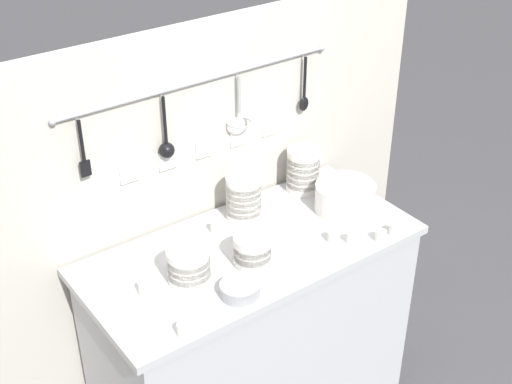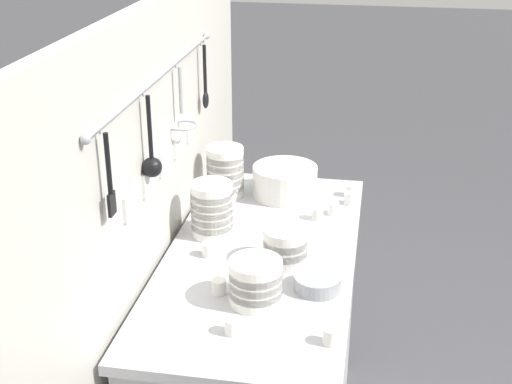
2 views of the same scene
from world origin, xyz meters
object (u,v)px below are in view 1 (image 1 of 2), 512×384
object	(u,v)px
bowl_stack_nested_right	(252,250)
cup_edge_near	(179,257)
cup_by_caddy	(333,236)
bowl_stack_wide_centre	(244,197)
plate_stack	(345,197)
cup_centre	(381,236)
cup_front_left	(394,230)
cup_beside_plates	(352,238)
cup_back_right	(216,227)
bowl_stack_short_front	(303,170)
cup_front_right	(184,329)
steel_mixing_bowl	(240,289)
cup_mid_row	(145,288)
bowl_stack_back_corner	(189,265)

from	to	relation	value
bowl_stack_nested_right	cup_edge_near	distance (m)	0.26
cup_edge_near	cup_by_caddy	world-z (taller)	same
bowl_stack_wide_centre	cup_edge_near	world-z (taller)	bowl_stack_wide_centre
plate_stack	cup_centre	world-z (taller)	plate_stack
cup_edge_near	cup_by_caddy	distance (m)	0.56
bowl_stack_nested_right	cup_front_left	world-z (taller)	bowl_stack_nested_right
cup_beside_plates	bowl_stack_wide_centre	bearing A→B (deg)	120.41
cup_centre	cup_back_right	bearing A→B (deg)	138.50
bowl_stack_short_front	cup_front_right	world-z (taller)	bowl_stack_short_front
cup_back_right	cup_front_right	size ratio (longest dim) A/B	1.00
steel_mixing_bowl	cup_back_right	size ratio (longest dim) A/B	3.07
bowl_stack_short_front	cup_edge_near	size ratio (longest dim) A/B	4.24
cup_back_right	cup_mid_row	distance (m)	0.41
plate_stack	cup_centre	xyz separation A→B (m)	(-0.04, -0.23, -0.03)
cup_centre	steel_mixing_bowl	bearing A→B (deg)	174.50
bowl_stack_wide_centre	cup_back_right	world-z (taller)	bowl_stack_wide_centre
bowl_stack_nested_right	bowl_stack_short_front	bearing A→B (deg)	31.67
bowl_stack_back_corner	cup_front_left	distance (m)	0.78
bowl_stack_nested_right	cup_front_left	distance (m)	0.55
plate_stack	cup_front_right	size ratio (longest dim) A/B	5.33
cup_centre	cup_back_right	xyz separation A→B (m)	(-0.45, 0.40, 0.00)
bowl_stack_short_front	cup_back_right	size ratio (longest dim) A/B	4.24
bowl_stack_short_front	cup_edge_near	xyz separation A→B (m)	(-0.65, -0.12, -0.07)
bowl_stack_back_corner	plate_stack	distance (m)	0.71
cup_beside_plates	steel_mixing_bowl	bearing A→B (deg)	179.38
cup_centre	cup_front_left	bearing A→B (deg)	0.00
bowl_stack_wide_centre	bowl_stack_short_front	xyz separation A→B (m)	(0.31, 0.02, 0.00)
plate_stack	cup_edge_near	world-z (taller)	plate_stack
bowl_stack_short_front	cup_mid_row	size ratio (longest dim) A/B	4.24
cup_edge_near	cup_beside_plates	bearing A→B (deg)	-25.69
bowl_stack_wide_centre	steel_mixing_bowl	world-z (taller)	bowl_stack_wide_centre
bowl_stack_wide_centre	cup_by_caddy	xyz separation A→B (m)	(0.17, -0.32, -0.07)
steel_mixing_bowl	cup_edge_near	xyz separation A→B (m)	(-0.07, 0.26, 0.00)
cup_back_right	bowl_stack_nested_right	bearing A→B (deg)	-90.61
cup_mid_row	cup_front_right	bearing A→B (deg)	-89.82
plate_stack	cup_front_left	size ratio (longest dim) A/B	5.33
bowl_stack_back_corner	cup_edge_near	distance (m)	0.12
cup_centre	cup_mid_row	xyz separation A→B (m)	(-0.83, 0.24, 0.00)
bowl_stack_short_front	plate_stack	size ratio (longest dim) A/B	0.80
bowl_stack_back_corner	cup_beside_plates	world-z (taller)	bowl_stack_back_corner
cup_centre	cup_mid_row	world-z (taller)	same
cup_front_left	cup_mid_row	bearing A→B (deg)	164.88
bowl_stack_back_corner	cup_by_caddy	world-z (taller)	bowl_stack_back_corner
bowl_stack_back_corner	cup_back_right	xyz separation A→B (m)	(0.23, 0.18, -0.04)
bowl_stack_back_corner	cup_mid_row	bearing A→B (deg)	169.12
plate_stack	cup_front_left	bearing A→B (deg)	-81.62
bowl_stack_back_corner	bowl_stack_short_front	world-z (taller)	bowl_stack_short_front
bowl_stack_short_front	cup_front_left	xyz separation A→B (m)	(0.07, -0.44, -0.07)
bowl_stack_wide_centre	steel_mixing_bowl	xyz separation A→B (m)	(-0.27, -0.36, -0.07)
bowl_stack_wide_centre	cup_front_right	size ratio (longest dim) A/B	4.09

